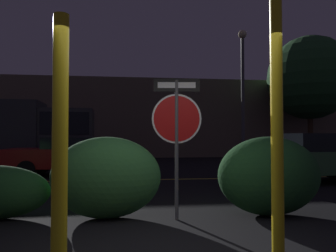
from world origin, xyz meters
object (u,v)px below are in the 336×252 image
object	(u,v)px
hedge_bush_3	(269,176)
delivery_truck	(27,131)
yellow_pole_right	(277,130)
tree_0	(310,78)
stop_sign	(177,120)
passing_car_2	(77,156)
yellow_pole_left	(60,144)
passing_car_3	(312,158)
hedge_bush_2	(106,177)
street_lamp	(243,80)

from	to	relation	value
hedge_bush_3	delivery_truck	world-z (taller)	delivery_truck
hedge_bush_3	yellow_pole_right	bearing A→B (deg)	-112.18
delivery_truck	tree_0	size ratio (longest dim) A/B	0.79
hedge_bush_3	tree_0	size ratio (longest dim) A/B	0.24
stop_sign	passing_car_2	size ratio (longest dim) A/B	0.48
passing_car_2	yellow_pole_left	bearing A→B (deg)	10.07
yellow_pole_right	hedge_bush_3	distance (m)	2.56
tree_0	passing_car_2	bearing A→B (deg)	-151.46
passing_car_3	tree_0	world-z (taller)	tree_0
passing_car_3	hedge_bush_2	bearing A→B (deg)	118.44
yellow_pole_left	passing_car_2	bearing A→B (deg)	97.43
passing_car_3	delivery_truck	size ratio (longest dim) A/B	0.73
passing_car_2	hedge_bush_2	bearing A→B (deg)	15.45
yellow_pole_left	street_lamp	world-z (taller)	street_lamp
stop_sign	passing_car_2	world-z (taller)	stop_sign
passing_car_3	delivery_truck	bearing A→B (deg)	55.67
yellow_pole_right	delivery_truck	size ratio (longest dim) A/B	0.48
stop_sign	hedge_bush_3	bearing A→B (deg)	9.82
passing_car_2	street_lamp	xyz separation A→B (m)	(7.36, 3.12, 3.42)
passing_car_2	passing_car_3	xyz separation A→B (m)	(7.41, -2.70, 0.03)
tree_0	hedge_bush_2	bearing A→B (deg)	-130.94
passing_car_2	tree_0	size ratio (longest dim) A/B	0.64
stop_sign	passing_car_2	distance (m)	7.21
yellow_pole_right	stop_sign	bearing A→B (deg)	109.55
hedge_bush_3	passing_car_2	bearing A→B (deg)	123.50
yellow_pole_left	hedge_bush_2	bearing A→B (deg)	82.20
hedge_bush_2	hedge_bush_3	xyz separation A→B (m)	(2.86, -0.13, 0.00)
yellow_pole_left	passing_car_3	bearing A→B (deg)	43.78
hedge_bush_2	tree_0	bearing A→B (deg)	49.06
hedge_bush_2	passing_car_3	size ratio (longest dim) A/B	0.42
yellow_pole_right	delivery_truck	world-z (taller)	delivery_truck
hedge_bush_3	tree_0	distance (m)	16.96
hedge_bush_3	passing_car_3	size ratio (longest dim) A/B	0.41
yellow_pole_right	delivery_truck	xyz separation A→B (m)	(-6.08, 12.14, 0.17)
stop_sign	passing_car_3	distance (m)	6.26
stop_sign	street_lamp	world-z (taller)	street_lamp
yellow_pole_right	passing_car_3	world-z (taller)	yellow_pole_right
hedge_bush_2	street_lamp	bearing A→B (deg)	58.16
stop_sign	hedge_bush_2	world-z (taller)	stop_sign
tree_0	stop_sign	bearing A→B (deg)	-127.48
passing_car_3	delivery_truck	distance (m)	11.81
passing_car_2	tree_0	world-z (taller)	tree_0
stop_sign	street_lamp	distance (m)	11.12
tree_0	yellow_pole_left	bearing A→B (deg)	-127.27
yellow_pole_right	hedge_bush_2	size ratio (longest dim) A/B	1.57
hedge_bush_3	passing_car_2	xyz separation A→B (m)	(-4.32, 6.52, 0.01)
yellow_pole_left	yellow_pole_right	distance (m)	2.26
stop_sign	delivery_truck	size ratio (longest dim) A/B	0.39
delivery_truck	street_lamp	world-z (taller)	street_lamp
yellow_pole_left	tree_0	bearing A→B (deg)	52.73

